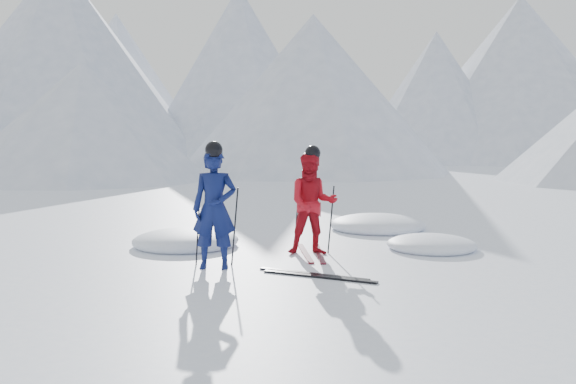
# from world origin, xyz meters

# --- Properties ---
(ground) EXTENTS (160.00, 160.00, 0.00)m
(ground) POSITION_xyz_m (0.00, 0.00, 0.00)
(ground) COLOR white
(ground) RESTS_ON ground
(mountain_range) EXTENTS (106.15, 62.94, 15.53)m
(mountain_range) POSITION_xyz_m (5.71, 35.31, 6.72)
(mountain_range) COLOR #B2BCD1
(mountain_range) RESTS_ON ground
(skier_blue) EXTENTS (0.70, 0.50, 1.80)m
(skier_blue) POSITION_xyz_m (-2.85, -0.22, 0.90)
(skier_blue) COLOR #0C154A
(skier_blue) RESTS_ON ground
(skier_red) EXTENTS (0.95, 0.80, 1.72)m
(skier_red) POSITION_xyz_m (-1.52, 1.09, 0.86)
(skier_red) COLOR #AF0E19
(skier_red) RESTS_ON ground
(pole_blue_left) EXTENTS (0.12, 0.08, 1.20)m
(pole_blue_left) POSITION_xyz_m (-3.15, -0.07, 0.60)
(pole_blue_left) COLOR black
(pole_blue_left) RESTS_ON ground
(pole_blue_right) EXTENTS (0.12, 0.07, 1.20)m
(pole_blue_right) POSITION_xyz_m (-2.60, 0.03, 0.60)
(pole_blue_right) COLOR black
(pole_blue_right) RESTS_ON ground
(pole_red_left) EXTENTS (0.12, 0.09, 1.15)m
(pole_red_left) POSITION_xyz_m (-1.82, 1.34, 0.57)
(pole_red_left) COLOR black
(pole_red_left) RESTS_ON ground
(pole_red_right) EXTENTS (0.12, 0.08, 1.15)m
(pole_red_right) POSITION_xyz_m (-1.22, 1.24, 0.57)
(pole_red_right) COLOR black
(pole_red_right) RESTS_ON ground
(ski_worn_left) EXTENTS (0.47, 1.68, 0.03)m
(ski_worn_left) POSITION_xyz_m (-1.64, 1.09, 0.01)
(ski_worn_left) COLOR black
(ski_worn_left) RESTS_ON ground
(ski_worn_right) EXTENTS (0.36, 1.69, 0.03)m
(ski_worn_right) POSITION_xyz_m (-1.40, 1.09, 0.01)
(ski_worn_right) COLOR black
(ski_worn_right) RESTS_ON ground
(ski_loose_a) EXTENTS (1.63, 0.66, 0.03)m
(ski_loose_a) POSITION_xyz_m (-1.35, -0.49, 0.01)
(ski_loose_a) COLOR black
(ski_loose_a) RESTS_ON ground
(ski_loose_b) EXTENTS (1.65, 0.60, 0.03)m
(ski_loose_b) POSITION_xyz_m (-1.25, -0.64, 0.01)
(ski_loose_b) COLOR black
(ski_loose_b) RESTS_ON ground
(snow_lumps) EXTENTS (9.18, 7.26, 0.45)m
(snow_lumps) POSITION_xyz_m (-0.97, 2.33, 0.00)
(snow_lumps) COLOR white
(snow_lumps) RESTS_ON ground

